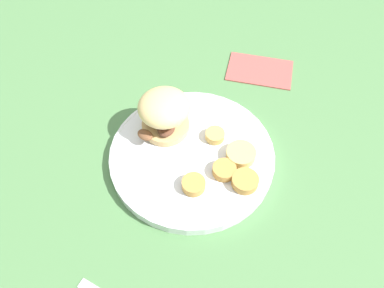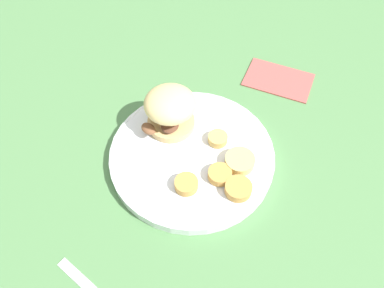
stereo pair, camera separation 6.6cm
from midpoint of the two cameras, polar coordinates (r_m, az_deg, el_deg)
The scene contains 9 objects.
ground_plane at distance 0.70m, azimuth -2.70°, elevation -2.44°, with size 4.00×4.00×0.00m, color #4C7A47.
dinner_plate at distance 0.69m, azimuth -2.74°, elevation -1.88°, with size 0.30×0.30×0.02m.
sandwich at distance 0.69m, azimuth -7.05°, elevation 4.60°, with size 0.10×0.10×0.08m.
potato_round_0 at distance 0.64m, azimuth -2.74°, elevation -6.40°, with size 0.04×0.04×0.02m, color #BC8942.
potato_round_1 at distance 0.64m, azimuth 5.18°, elevation -5.87°, with size 0.05×0.05×0.02m, color #BC8942.
potato_round_2 at distance 0.70m, azimuth 0.82°, elevation 1.16°, with size 0.04×0.04×0.01m, color tan.
potato_round_3 at distance 0.65m, azimuth 2.06°, elevation -4.18°, with size 0.04×0.04×0.02m, color #BC8942.
potato_round_4 at distance 0.67m, azimuth 4.69°, elevation -1.77°, with size 0.05×0.05×0.02m, color #DBB766.
napkin at distance 0.86m, azimuth 8.11°, elevation 10.97°, with size 0.14×0.09×0.01m, color #B24C47.
Camera 1 is at (0.39, 0.02, 0.59)m, focal length 35.00 mm.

